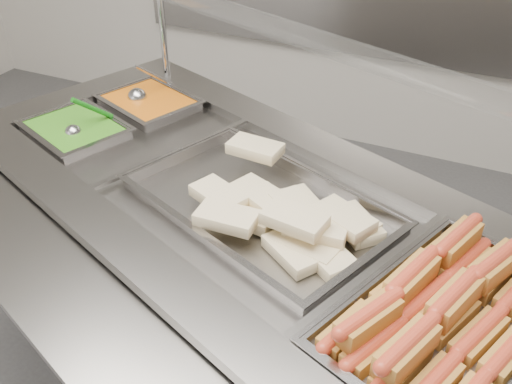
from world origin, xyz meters
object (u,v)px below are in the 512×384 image
at_px(ladle, 139,96).
at_px(serving_spoon, 77,128).
at_px(sneeze_guard, 304,40).
at_px(steam_counter, 245,309).
at_px(pan_hotdogs, 447,330).
at_px(pan_wraps, 259,209).

distance_m(ladle, serving_spoon, 0.30).
bearing_deg(sneeze_guard, ladle, 165.96).
relative_size(steam_counter, pan_hotdogs, 3.23).
xyz_separation_m(sneeze_guard, ladle, (-0.69, 0.17, -0.37)).
relative_size(steam_counter, serving_spoon, 12.22).
bearing_deg(steam_counter, sneeze_guard, 68.64).
distance_m(steam_counter, sneeze_guard, 0.87).
height_order(ladle, serving_spoon, ladle).
xyz_separation_m(sneeze_guard, pan_wraps, (-0.02, -0.23, -0.40)).
xyz_separation_m(pan_hotdogs, pan_wraps, (-0.54, 0.21, 0.02)).
xyz_separation_m(steam_counter, ladle, (-0.61, 0.38, 0.47)).
bearing_deg(steam_counter, pan_wraps, -21.36).
bearing_deg(pan_hotdogs, ladle, 152.94).
bearing_deg(pan_wraps, steam_counter, 158.64).
height_order(pan_wraps, serving_spoon, serving_spoon).
height_order(sneeze_guard, pan_hotdogs, sneeze_guard).
distance_m(pan_wraps, serving_spoon, 0.71).
bearing_deg(steam_counter, pan_hotdogs, -21.36).
bearing_deg(pan_wraps, sneeze_guard, 83.99).
relative_size(sneeze_guard, pan_wraps, 2.11).
bearing_deg(ladle, pan_wraps, -31.31).
bearing_deg(sneeze_guard, serving_spoon, -170.43).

